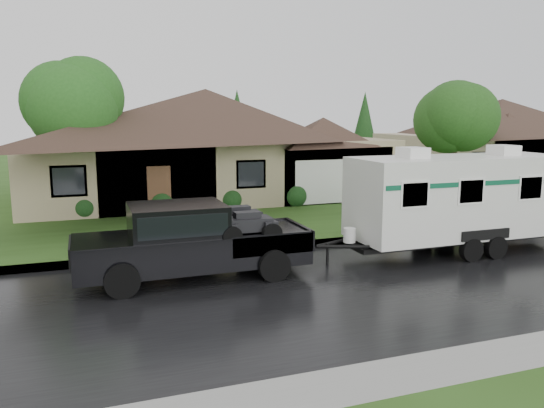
{
  "coord_description": "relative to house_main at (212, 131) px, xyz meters",
  "views": [
    {
      "loc": [
        -4.27,
        -13.81,
        4.37
      ],
      "look_at": [
        1.4,
        2.0,
        1.56
      ],
      "focal_mm": 35.0,
      "sensor_mm": 36.0,
      "label": 1
    }
  ],
  "objects": [
    {
      "name": "house_main",
      "position": [
        0.0,
        0.0,
        0.0
      ],
      "size": [
        19.44,
        10.8,
        6.9
      ],
      "color": "tan",
      "rests_on": "lawn"
    },
    {
      "name": "road",
      "position": [
        -2.29,
        -15.84,
        -3.59
      ],
      "size": [
        140.0,
        8.0,
        0.01
      ],
      "primitive_type": "cube",
      "color": "black",
      "rests_on": "ground"
    },
    {
      "name": "house_neighbor",
      "position": [
        19.97,
        0.5,
        -0.27
      ],
      "size": [
        15.12,
        9.72,
        6.45
      ],
      "color": "tan",
      "rests_on": "lawn"
    },
    {
      "name": "pickup_truck",
      "position": [
        -3.98,
        -13.81,
        -2.49
      ],
      "size": [
        6.17,
        2.35,
        2.06
      ],
      "color": "black",
      "rests_on": "ground"
    },
    {
      "name": "lawn",
      "position": [
        -2.29,
        1.16,
        -3.52
      ],
      "size": [
        140.0,
        26.0,
        0.15
      ],
      "primitive_type": "cube",
      "color": "#2B4C18",
      "rests_on": "ground"
    },
    {
      "name": "ground",
      "position": [
        -2.29,
        -13.84,
        -3.59
      ],
      "size": [
        140.0,
        140.0,
        0.0
      ],
      "primitive_type": "plane",
      "color": "#2B4C18",
      "rests_on": "ground"
    },
    {
      "name": "tree_right_green",
      "position": [
        11.23,
        -5.3,
        0.66
      ],
      "size": [
        3.57,
        3.57,
        5.91
      ],
      "color": "#382B1E",
      "rests_on": "lawn"
    },
    {
      "name": "curb",
      "position": [
        -2.29,
        -11.59,
        -3.52
      ],
      "size": [
        140.0,
        0.5,
        0.15
      ],
      "primitive_type": "cube",
      "color": "gray",
      "rests_on": "ground"
    },
    {
      "name": "travel_trailer",
      "position": [
        4.83,
        -13.81,
        -1.78
      ],
      "size": [
        7.61,
        2.68,
        3.42
      ],
      "color": "silver",
      "rests_on": "ground"
    },
    {
      "name": "tree_left_green",
      "position": [
        -6.79,
        -4.5,
        1.16
      ],
      "size": [
        4.01,
        4.01,
        6.63
      ],
      "color": "#382B1E",
      "rests_on": "lawn"
    },
    {
      "name": "shrub_row",
      "position": [
        -0.29,
        -4.54,
        -2.94
      ],
      "size": [
        13.6,
        1.0,
        1.0
      ],
      "color": "#143814",
      "rests_on": "lawn"
    }
  ]
}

